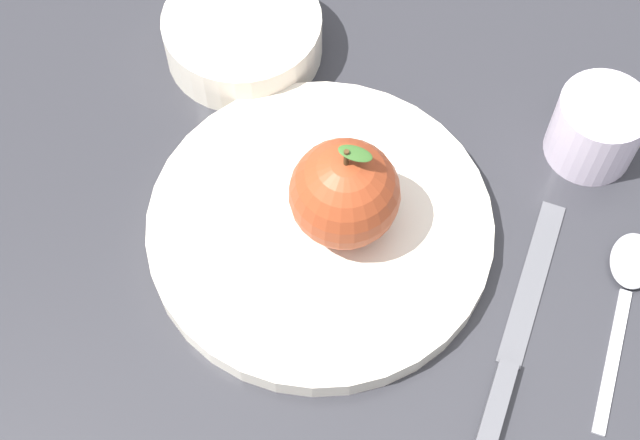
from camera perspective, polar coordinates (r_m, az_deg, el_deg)
ground_plane at (r=0.69m, az=1.72°, el=-2.38°), size 2.40×2.40×0.00m
dinner_plate at (r=0.69m, az=0.00°, el=-0.36°), size 0.26×0.26×0.02m
apple at (r=0.65m, az=1.20°, el=1.59°), size 0.08×0.08×0.10m
side_bowl at (r=0.79m, az=-4.83°, el=11.59°), size 0.13×0.13×0.04m
cup at (r=0.75m, az=16.89°, el=5.65°), size 0.07×0.07×0.06m
knife at (r=0.67m, az=11.98°, el=-7.60°), size 0.12×0.19×0.01m
spoon at (r=0.72m, az=18.67°, el=-3.57°), size 0.09×0.15×0.01m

